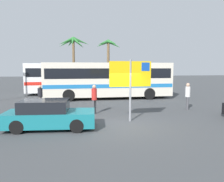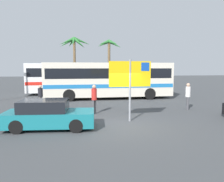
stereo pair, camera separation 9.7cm
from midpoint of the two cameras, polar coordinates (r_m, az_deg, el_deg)
The scene contains 10 objects.
ground at distance 10.93m, azimuth 1.98°, elevation -8.75°, with size 120.00×120.00×0.00m, color #424447.
bus_front_coach at distance 19.95m, azimuth -0.73°, elevation 3.18°, with size 11.09×2.62×3.17m.
bus_rear_coach at distance 23.66m, azimuth -7.44°, elevation 3.59°, with size 11.09×2.62×3.17m.
ferry_sign at distance 11.51m, azimuth 5.09°, elevation 3.71°, with size 2.20×0.15×3.20m.
car_teal at distance 10.63m, azimuth -15.65°, elevation -5.89°, with size 4.14×1.97×1.32m.
pedestrian_near_sign at distance 16.08m, azimuth -17.58°, elevation -0.87°, with size 0.32×0.32×1.59m.
pedestrian_by_bus at distance 13.40m, azimuth -4.36°, elevation -1.47°, with size 0.32×0.32×1.76m.
pedestrian_crossing_lot at distance 15.54m, azimuth 18.93°, elevation -0.73°, with size 0.32×0.32×1.76m.
palm_tree_seaside at distance 28.32m, azimuth -0.68°, elevation 10.46°, with size 3.13×3.27×6.20m.
palm_tree_inland at distance 29.72m, azimuth -9.49°, elevation 11.16°, with size 4.08×3.99×6.66m.
Camera 2 is at (-1.95, -10.39, 2.80)m, focal length 35.94 mm.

